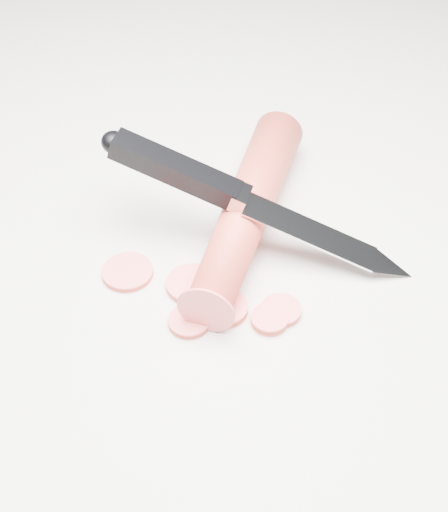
{
  "coord_description": "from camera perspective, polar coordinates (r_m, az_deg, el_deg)",
  "views": [
    {
      "loc": [
        -0.0,
        -0.41,
        0.42
      ],
      "look_at": [
        0.0,
        -0.02,
        0.02
      ],
      "focal_mm": 50.0,
      "sensor_mm": 36.0,
      "label": 1
    }
  ],
  "objects": [
    {
      "name": "carrot_slice_4",
      "position": [
        0.55,
        4.57,
        -4.36
      ],
      "size": [
        0.03,
        0.03,
        0.01
      ],
      "primitive_type": "cylinder",
      "color": "#F35858",
      "rests_on": "ground"
    },
    {
      "name": "carrot_slice_0",
      "position": [
        0.58,
        -7.71,
        -1.28
      ],
      "size": [
        0.04,
        0.04,
        0.01
      ],
      "primitive_type": "cylinder",
      "color": "#F35858",
      "rests_on": "ground"
    },
    {
      "name": "carrot_slice_6",
      "position": [
        0.54,
        0.03,
        -4.2
      ],
      "size": [
        0.04,
        0.04,
        0.01
      ],
      "primitive_type": "cylinder",
      "color": "#F35858",
      "rests_on": "ground"
    },
    {
      "name": "carrot_slice_2",
      "position": [
        0.56,
        -0.74,
        -2.99
      ],
      "size": [
        0.03,
        0.03,
        0.01
      ],
      "primitive_type": "cylinder",
      "color": "#F35858",
      "rests_on": "ground"
    },
    {
      "name": "carrot_slice_5",
      "position": [
        0.56,
        -2.59,
        -2.27
      ],
      "size": [
        0.04,
        0.04,
        0.01
      ],
      "primitive_type": "cylinder",
      "color": "#F35858",
      "rests_on": "ground"
    },
    {
      "name": "ground",
      "position": [
        0.59,
        -0.09,
        -0.06
      ],
      "size": [
        2.4,
        2.4,
        0.0
      ],
      "primitive_type": "plane",
      "color": "silver",
      "rests_on": "ground"
    },
    {
      "name": "kitchen_knife",
      "position": [
        0.57,
        2.74,
        4.31
      ],
      "size": [
        0.26,
        0.1,
        0.09
      ],
      "primitive_type": null,
      "color": "#B7B9BE",
      "rests_on": "ground"
    },
    {
      "name": "carrot_slice_1",
      "position": [
        0.54,
        -2.79,
        -5.23
      ],
      "size": [
        0.03,
        0.03,
        0.01
      ],
      "primitive_type": "cylinder",
      "color": "#F35858",
      "rests_on": "ground"
    },
    {
      "name": "carrot_slice_3",
      "position": [
        0.54,
        3.66,
        -5.08
      ],
      "size": [
        0.03,
        0.03,
        0.01
      ],
      "primitive_type": "cylinder",
      "color": "#F35858",
      "rests_on": "ground"
    },
    {
      "name": "carrot",
      "position": [
        0.6,
        1.89,
        3.74
      ],
      "size": [
        0.1,
        0.23,
        0.04
      ],
      "primitive_type": "cylinder",
      "rotation": [
        1.57,
        0.0,
        -0.3
      ],
      "color": "red",
      "rests_on": "ground"
    }
  ]
}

